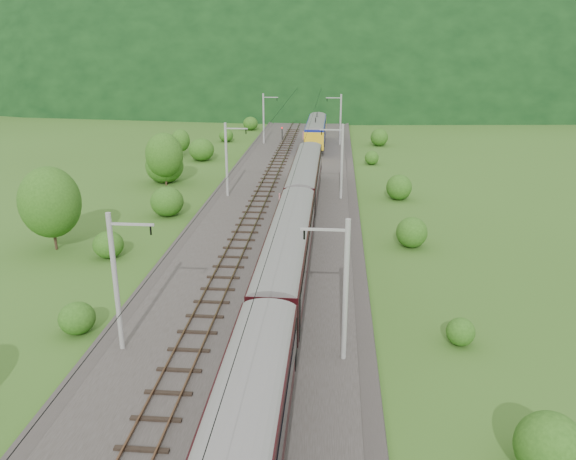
{
  "coord_description": "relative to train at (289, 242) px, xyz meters",
  "views": [
    {
      "loc": [
        5.44,
        -26.83,
        16.96
      ],
      "look_at": [
        1.95,
        14.45,
        2.6
      ],
      "focal_mm": 35.0,
      "sensor_mm": 36.0,
      "label": 1
    }
  ],
  "objects": [
    {
      "name": "train",
      "position": [
        0.0,
        0.0,
        0.0
      ],
      "size": [
        2.88,
        115.21,
        5.0
      ],
      "color": "black",
      "rests_on": "ground"
    },
    {
      "name": "vegetation_right",
      "position": [
        9.73,
        -1.19,
        -2.14
      ],
      "size": [
        6.96,
        107.99,
        3.13
      ],
      "color": "#265115",
      "rests_on": "ground"
    },
    {
      "name": "signal",
      "position": [
        -5.94,
        58.04,
        -1.88
      ],
      "size": [
        0.23,
        0.23,
        2.11
      ],
      "color": "black",
      "rests_on": "railbed"
    },
    {
      "name": "mountain_ridge",
      "position": [
        -122.4,
        290.4,
        -3.42
      ],
      "size": [
        336.0,
        280.0,
        132.0
      ],
      "primitive_type": "ellipsoid",
      "color": "black",
      "rests_on": "ground"
    },
    {
      "name": "railbed",
      "position": [
        -2.4,
        0.4,
        -3.27
      ],
      "size": [
        14.0,
        220.0,
        0.3
      ],
      "primitive_type": "cube",
      "color": "#38332D",
      "rests_on": "ground"
    },
    {
      "name": "hazard_post_far",
      "position": [
        -2.37,
        58.24,
        -2.38
      ],
      "size": [
        0.16,
        0.16,
        1.48
      ],
      "primitive_type": "cylinder",
      "color": "red",
      "rests_on": "railbed"
    },
    {
      "name": "catenary_left",
      "position": [
        -8.52,
        22.4,
        1.08
      ],
      "size": [
        2.54,
        192.28,
        8.0
      ],
      "color": "gray",
      "rests_on": "railbed"
    },
    {
      "name": "vegetation_left",
      "position": [
        -16.71,
        4.99,
        -0.71
      ],
      "size": [
        12.19,
        146.11,
        7.07
      ],
      "color": "#265115",
      "rests_on": "ground"
    },
    {
      "name": "track_left",
      "position": [
        -4.8,
        0.4,
        -3.05
      ],
      "size": [
        2.4,
        220.0,
        0.27
      ],
      "color": "brown",
      "rests_on": "railbed"
    },
    {
      "name": "track_right",
      "position": [
        0.0,
        0.4,
        -3.05
      ],
      "size": [
        2.4,
        220.0,
        0.27
      ],
      "color": "brown",
      "rests_on": "railbed"
    },
    {
      "name": "catenary_right",
      "position": [
        3.72,
        22.4,
        1.08
      ],
      "size": [
        2.54,
        192.28,
        8.0
      ],
      "color": "gray",
      "rests_on": "railbed"
    },
    {
      "name": "ground",
      "position": [
        -2.4,
        -9.6,
        -3.42
      ],
      "size": [
        600.0,
        600.0,
        0.0
      ],
      "primitive_type": "plane",
      "color": "#34571B",
      "rests_on": "ground"
    },
    {
      "name": "hazard_post_near",
      "position": [
        -2.52,
        19.02,
        -2.45
      ],
      "size": [
        0.14,
        0.14,
        1.34
      ],
      "primitive_type": "cylinder",
      "color": "red",
      "rests_on": "railbed"
    },
    {
      "name": "overhead_wires",
      "position": [
        -2.4,
        0.4,
        3.68
      ],
      "size": [
        4.83,
        198.0,
        0.03
      ],
      "color": "black",
      "rests_on": "ground"
    },
    {
      "name": "mountain_main",
      "position": [
        -2.4,
        250.4,
        -3.42
      ],
      "size": [
        504.0,
        360.0,
        244.0
      ],
      "primitive_type": "ellipsoid",
      "color": "black",
      "rests_on": "ground"
    }
  ]
}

